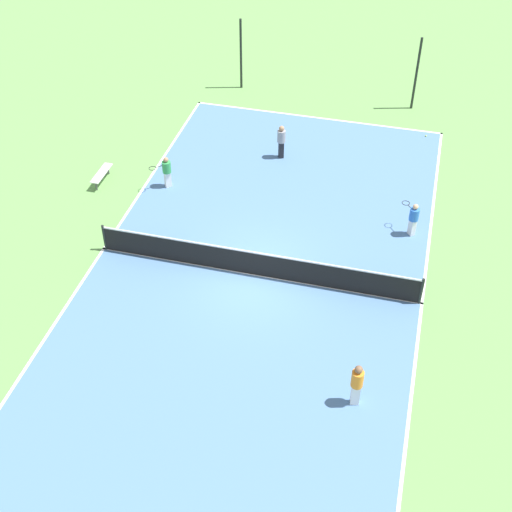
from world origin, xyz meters
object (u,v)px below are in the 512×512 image
Objects in this scene: player_center_orange at (357,383)px; bench at (102,174)px; tennis_net at (256,263)px; player_baseline_gray at (281,140)px; player_near_blue at (413,218)px; tennis_ball_near_net at (426,136)px; fence_post_back_left at (241,54)px; player_far_green at (167,170)px; fence_post_back_right at (416,74)px.

bench is at bearing -48.35° from player_center_orange.
tennis_net is 7.51× the size of player_baseline_gray.
player_baseline_gray is 1.10× the size of player_near_blue.
player_center_orange reaches higher than player_near_blue.
player_near_blue is 20.60× the size of tennis_ball_near_net.
bench is 12.84m from player_near_blue.
tennis_ball_near_net is (0.04, 7.36, -0.75)m from player_near_blue.
tennis_ball_near_net is at bearing 93.50° from player_baseline_gray.
fence_post_back_left is (-9.46, 2.55, 1.73)m from tennis_ball_near_net.
tennis_net is 7.70× the size of bench.
tennis_net is 6.38m from player_center_orange.
player_near_blue reaches higher than tennis_net.
bench reaches higher than tennis_ball_near_net.
fence_post_back_left is at bearing -136.10° from player_far_green.
tennis_net is 7.23× the size of player_center_orange.
player_baseline_gray is 0.96× the size of player_center_orange.
player_baseline_gray is at bearing -151.09° from tennis_ball_near_net.
tennis_ball_near_net is 0.02× the size of fence_post_back_left.
tennis_ball_near_net is at bearing -61.34° from bench.
fence_post_back_left reaches higher than bench.
bench is 0.42× the size of fence_post_back_right.
player_baseline_gray is 5.25m from player_far_green.
player_baseline_gray reaches higher than tennis_net.
player_baseline_gray is 0.43× the size of fence_post_back_left.
bench is 0.42× the size of fence_post_back_left.
player_center_orange reaches higher than player_far_green.
player_center_orange reaches higher than tennis_ball_near_net.
fence_post_back_left is 8.57m from fence_post_back_right.
fence_post_back_left reaches higher than player_near_blue.
tennis_ball_near_net is (6.04, 3.34, -0.84)m from player_baseline_gray.
player_near_blue is (6.01, -4.02, -0.09)m from player_baseline_gray.
fence_post_back_right reaches higher than player_center_orange.
player_center_orange is (-0.91, -8.48, 0.12)m from player_near_blue.
player_near_blue and player_far_green have the same top height.
player_baseline_gray is 6.96m from tennis_ball_near_net.
player_center_orange is (9.14, -9.16, 0.12)m from player_far_green.
fence_post_back_right is at bearing -51.33° from bench.
player_far_green reaches higher than tennis_ball_near_net.
tennis_ball_near_net is at bearing -105.30° from player_center_orange.
player_center_orange is at bearing -93.42° from tennis_ball_near_net.
fence_post_back_right is (-0.86, 9.91, 0.98)m from player_near_blue.
fence_post_back_left reaches higher than player_baseline_gray.
player_near_blue reaches higher than bench.
bench is at bearing 49.94° from player_near_blue.
player_center_orange reaches higher than player_baseline_gray.
fence_post_back_right reaches higher than player_far_green.
player_far_green reaches higher than tennis_net.
fence_post_back_right is at bearing -177.10° from player_far_green.
fence_post_back_right reaches higher than player_baseline_gray.
player_far_green is at bearing -134.87° from fence_post_back_right.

